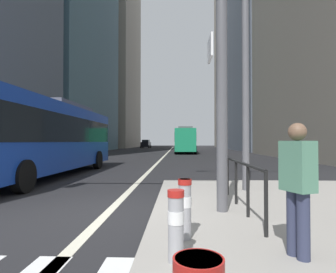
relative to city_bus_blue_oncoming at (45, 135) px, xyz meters
The scene contains 16 objects.
ground_plane 14.97m from the city_bus_blue_oncoming, 73.29° to the left, with size 160.00×160.00×0.00m, color black.
lane_centre_line 24.67m from the city_bus_blue_oncoming, 80.00° to the left, with size 0.20×80.00×0.01m, color beige.
office_tower_left_mid 40.23m from the city_bus_blue_oncoming, 110.53° to the left, with size 10.44×25.25×48.36m, color slate.
office_tower_left_far 64.80m from the city_bus_blue_oncoming, 101.02° to the left, with size 11.83×24.03×45.41m, color gray.
office_tower_right_mid 48.86m from the city_bus_blue_oncoming, 59.87° to the left, with size 11.06×19.92×52.30m, color slate.
office_tower_right_far 66.16m from the city_bus_blue_oncoming, 70.29° to the left, with size 10.54×16.78×43.74m, color gray.
city_bus_blue_oncoming is the anchor object (origin of this frame).
city_bus_red_receding 26.24m from the city_bus_blue_oncoming, 75.17° to the left, with size 2.92×10.72×3.40m.
car_oncoming_mid 52.16m from the city_bus_blue_oncoming, 91.99° to the left, with size 2.18×4.45×1.94m.
car_receding_near 45.95m from the city_bus_blue_oncoming, 81.55° to the left, with size 2.19×4.23×1.94m.
traffic_signal_gantry 8.16m from the city_bus_blue_oncoming, 52.87° to the right, with size 5.83×0.65×6.00m.
street_lamp_post 9.26m from the city_bus_blue_oncoming, 26.15° to the right, with size 5.50×0.32×8.00m.
bollard_left 10.43m from the city_bus_blue_oncoming, 56.18° to the right, with size 0.20×0.20×0.83m.
bollard_right 9.88m from the city_bus_blue_oncoming, 53.11° to the right, with size 0.20×0.20×0.85m.
pedestrian_railing 9.41m from the city_bus_blue_oncoming, 40.89° to the right, with size 0.06×3.24×0.98m.
pedestrian_waiting 11.13m from the city_bus_blue_oncoming, 49.37° to the right, with size 0.36×0.44×1.61m.
Camera 1 is at (1.53, -6.05, 1.54)m, focal length 29.67 mm.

